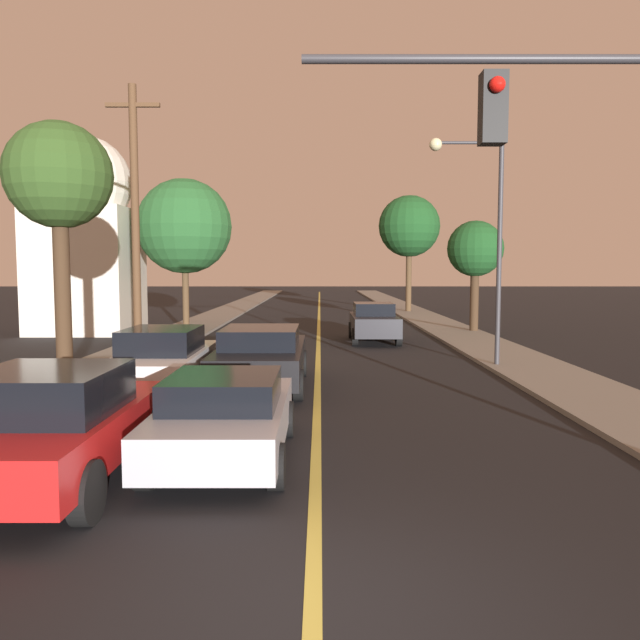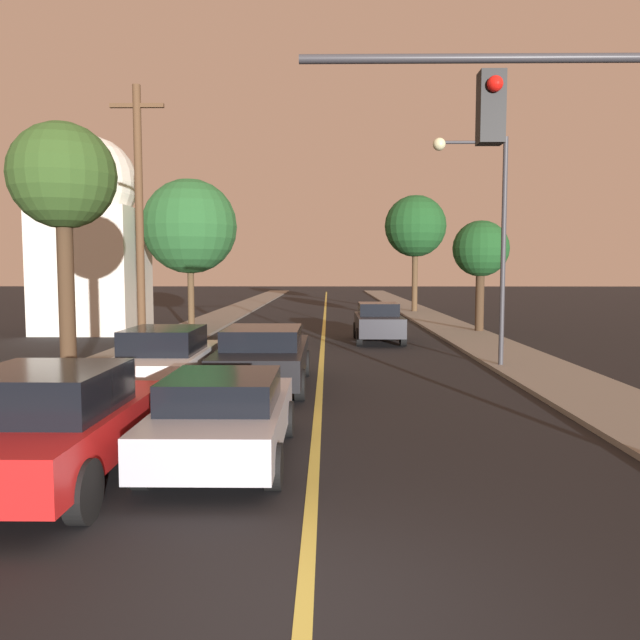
{
  "view_description": "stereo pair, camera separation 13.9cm",
  "coord_description": "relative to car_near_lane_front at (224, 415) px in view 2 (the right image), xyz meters",
  "views": [
    {
      "loc": [
        0.06,
        -4.9,
        2.86
      ],
      "look_at": [
        0.0,
        10.56,
        1.6
      ],
      "focal_mm": 35.0,
      "sensor_mm": 36.0,
      "label": 1
    },
    {
      "loc": [
        0.2,
        -4.9,
        2.86
      ],
      "look_at": [
        0.0,
        10.56,
        1.6
      ],
      "focal_mm": 35.0,
      "sensor_mm": 36.0,
      "label": 2
    }
  ],
  "objects": [
    {
      "name": "ground_plane",
      "position": [
        1.36,
        -4.24,
        -0.69
      ],
      "size": [
        200.0,
        200.0,
        0.0
      ],
      "primitive_type": "plane",
      "color": "black"
    },
    {
      "name": "road_surface",
      "position": [
        1.36,
        31.76,
        -0.68
      ],
      "size": [
        9.68,
        80.0,
        0.01
      ],
      "color": "black",
      "rests_on": "ground"
    },
    {
      "name": "sidewalk_left",
      "position": [
        -4.74,
        31.76,
        -0.63
      ],
      "size": [
        2.5,
        80.0,
        0.12
      ],
      "color": "gray",
      "rests_on": "ground"
    },
    {
      "name": "sidewalk_right",
      "position": [
        7.45,
        31.76,
        -0.63
      ],
      "size": [
        2.5,
        80.0,
        0.12
      ],
      "color": "gray",
      "rests_on": "ground"
    },
    {
      "name": "car_near_lane_front",
      "position": [
        0.0,
        0.0,
        0.0
      ],
      "size": [
        1.92,
        4.15,
        1.32
      ],
      "color": "#A5A8B2",
      "rests_on": "ground"
    },
    {
      "name": "car_near_lane_second",
      "position": [
        -0.0,
        5.77,
        0.09
      ],
      "size": [
        2.11,
        5.04,
        1.48
      ],
      "color": "black",
      "rests_on": "ground"
    },
    {
      "name": "car_outer_lane_front",
      "position": [
        -2.13,
        -1.03,
        0.12
      ],
      "size": [
        2.09,
        4.4,
        1.57
      ],
      "color": "red",
      "rests_on": "ground"
    },
    {
      "name": "car_outer_lane_second",
      "position": [
        -2.13,
        4.87,
        0.09
      ],
      "size": [
        1.89,
        4.49,
        1.55
      ],
      "color": "white",
      "rests_on": "ground"
    },
    {
      "name": "car_far_oncoming",
      "position": [
        3.53,
        15.29,
        0.11
      ],
      "size": [
        1.85,
        4.19,
        1.54
      ],
      "rotation": [
        0.0,
        0.0,
        3.14
      ],
      "color": "black",
      "rests_on": "ground"
    },
    {
      "name": "traffic_signal_mast",
      "position": [
        5.24,
        -1.02,
        3.33
      ],
      "size": [
        5.5,
        0.42,
        5.64
      ],
      "color": "#333338",
      "rests_on": "ground"
    },
    {
      "name": "streetlamp_right",
      "position": [
        6.01,
        8.76,
        3.65
      ],
      "size": [
        2.12,
        0.36,
        6.45
      ],
      "color": "#333338",
      "rests_on": "ground"
    },
    {
      "name": "utility_pole_left",
      "position": [
        -4.09,
        9.58,
        3.67
      ],
      "size": [
        1.6,
        0.24,
        8.15
      ],
      "color": "#513823",
      "rests_on": "ground"
    },
    {
      "name": "tree_left_near",
      "position": [
        -4.61,
        18.79,
        4.07
      ],
      "size": [
        4.2,
        4.2,
        6.75
      ],
      "color": "#4C3823",
      "rests_on": "ground"
    },
    {
      "name": "tree_left_far",
      "position": [
        -5.08,
        6.58,
        4.4
      ],
      "size": [
        2.64,
        2.64,
        6.39
      ],
      "color": "#3D2B1C",
      "rests_on": "ground"
    },
    {
      "name": "tree_right_near",
      "position": [
        8.33,
        18.72,
        3.03
      ],
      "size": [
        2.48,
        2.48,
        4.9
      ],
      "color": "#3D2B1C",
      "rests_on": "ground"
    },
    {
      "name": "tree_right_far",
      "position": [
        7.24,
        31.82,
        4.95
      ],
      "size": [
        4.0,
        4.0,
        7.54
      ],
      "color": "#4C3823",
      "rests_on": "ground"
    },
    {
      "name": "domed_building_left",
      "position": [
        -9.1,
        19.02,
        3.73
      ],
      "size": [
        4.24,
        4.24,
        8.78
      ],
      "color": "beige",
      "rests_on": "ground"
    }
  ]
}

